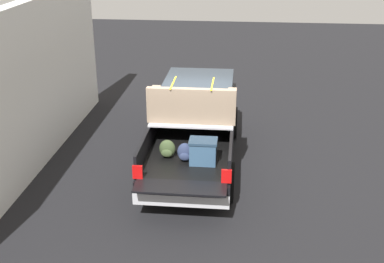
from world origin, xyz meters
The scene contains 3 objects.
ground_plane centered at (0.00, 0.00, 0.00)m, with size 40.00×40.00×0.00m, color black.
pickup_truck centered at (0.36, 0.00, 0.97)m, with size 6.05×2.06×2.23m.
building_facade centered at (-0.83, 3.88, 1.99)m, with size 10.36×0.36×3.97m, color white.
Camera 1 is at (-11.22, -1.07, 5.55)m, focal length 46.43 mm.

